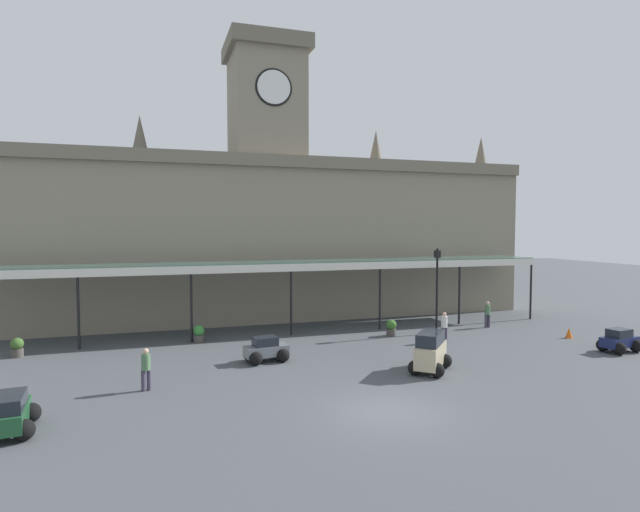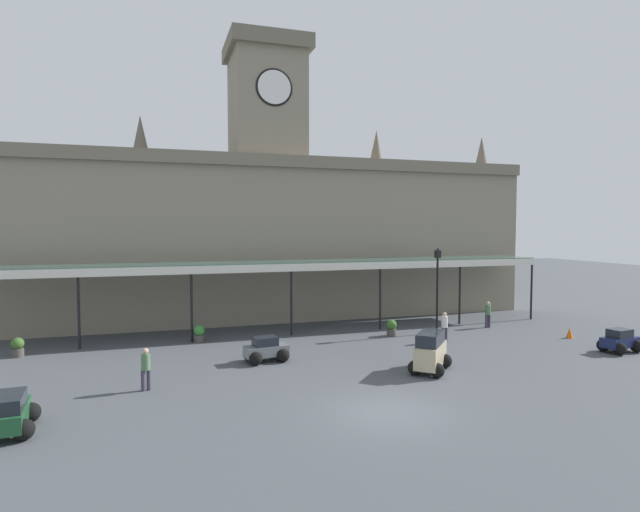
# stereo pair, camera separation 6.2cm
# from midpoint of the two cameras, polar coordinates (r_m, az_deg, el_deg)

# --- Properties ---
(ground_plane) EXTENTS (140.00, 140.00, 0.00)m
(ground_plane) POSITION_cam_midpoint_polar(r_m,az_deg,el_deg) (18.59, 7.58, -16.87)
(ground_plane) COLOR #474B50
(station_building) EXTENTS (37.42, 6.52, 19.30)m
(station_building) POSITION_cam_midpoint_polar(r_m,az_deg,el_deg) (36.44, -5.87, 3.07)
(station_building) COLOR gray
(station_building) RESTS_ON ground
(entrance_canopy) EXTENTS (34.50, 3.26, 4.30)m
(entrance_canopy) POSITION_cam_midpoint_polar(r_m,az_deg,el_deg) (31.17, -3.76, -0.89)
(entrance_canopy) COLOR #38564C
(entrance_canopy) RESTS_ON ground
(car_green_estate) EXTENTS (1.67, 2.32, 1.27)m
(car_green_estate) POSITION_cam_midpoint_polar(r_m,az_deg,el_deg) (19.05, -31.30, -15.02)
(car_green_estate) COLOR #1E512D
(car_green_estate) RESTS_ON ground
(car_grey_sedan) EXTENTS (2.15, 1.70, 1.19)m
(car_grey_sedan) POSITION_cam_midpoint_polar(r_m,az_deg,el_deg) (24.72, -5.98, -10.54)
(car_grey_sedan) COLOR slate
(car_grey_sedan) RESTS_ON ground
(car_beige_van) EXTENTS (2.49, 2.54, 1.77)m
(car_beige_van) POSITION_cam_midpoint_polar(r_m,az_deg,el_deg) (23.42, 12.34, -10.61)
(car_beige_van) COLOR tan
(car_beige_van) RESTS_ON ground
(car_navy_sedan) EXTENTS (2.16, 1.71, 1.19)m
(car_navy_sedan) POSITION_cam_midpoint_polar(r_m,az_deg,el_deg) (30.58, 30.60, -8.30)
(car_navy_sedan) COLOR #19214C
(car_navy_sedan) RESTS_ON ground
(pedestrian_crossing_forecourt) EXTENTS (0.39, 0.34, 1.67)m
(pedestrian_crossing_forecourt) POSITION_cam_midpoint_polar(r_m,az_deg,el_deg) (29.37, 13.82, -7.60)
(pedestrian_crossing_forecourt) COLOR #3F384C
(pedestrian_crossing_forecourt) RESTS_ON ground
(pedestrian_near_entrance) EXTENTS (0.38, 0.34, 1.67)m
(pedestrian_near_entrance) POSITION_cam_midpoint_polar(r_m,az_deg,el_deg) (21.43, -18.84, -11.74)
(pedestrian_near_entrance) COLOR #3F384C
(pedestrian_near_entrance) RESTS_ON ground
(pedestrian_beside_cars) EXTENTS (0.39, 0.34, 1.67)m
(pedestrian_beside_cars) POSITION_cam_midpoint_polar(r_m,az_deg,el_deg) (34.28, 18.34, -6.12)
(pedestrian_beside_cars) COLOR #3F384C
(pedestrian_beside_cars) RESTS_ON ground
(victorian_lamppost) EXTENTS (0.30, 0.30, 5.13)m
(victorian_lamppost) POSITION_cam_midpoint_polar(r_m,az_deg,el_deg) (31.36, 13.06, -2.72)
(victorian_lamppost) COLOR black
(victorian_lamppost) RESTS_ON ground
(traffic_cone) EXTENTS (0.40, 0.40, 0.60)m
(traffic_cone) POSITION_cam_midpoint_polar(r_m,az_deg,el_deg) (32.97, 26.20, -7.74)
(traffic_cone) COLOR orange
(traffic_cone) RESTS_ON ground
(planter_forecourt_centre) EXTENTS (0.60, 0.60, 0.96)m
(planter_forecourt_centre) POSITION_cam_midpoint_polar(r_m,az_deg,el_deg) (29.33, -13.31, -8.44)
(planter_forecourt_centre) COLOR #47423D
(planter_forecourt_centre) RESTS_ON ground
(planter_near_kerb) EXTENTS (0.60, 0.60, 0.96)m
(planter_near_kerb) POSITION_cam_midpoint_polar(r_m,az_deg,el_deg) (29.47, -30.71, -8.76)
(planter_near_kerb) COLOR #47423D
(planter_near_kerb) RESTS_ON ground
(planter_by_canopy) EXTENTS (0.60, 0.60, 0.96)m
(planter_by_canopy) POSITION_cam_midpoint_polar(r_m,az_deg,el_deg) (30.50, 8.07, -7.94)
(planter_by_canopy) COLOR #47423D
(planter_by_canopy) RESTS_ON ground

